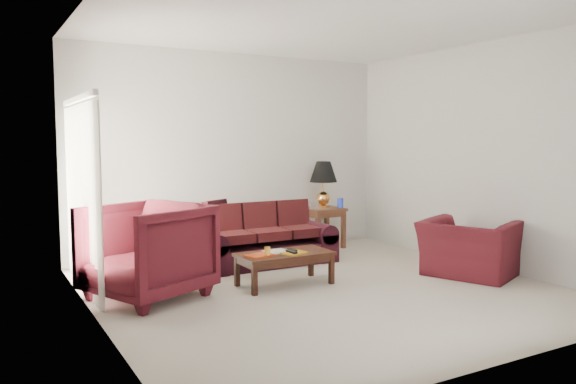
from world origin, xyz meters
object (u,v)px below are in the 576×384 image
object	(u,v)px
end_table	(323,227)
coffee_table	(285,269)
floor_lamp	(84,214)
armchair_right	(469,248)
armchair_left	(146,251)
sofa	(264,236)

from	to	relation	value
end_table	coffee_table	distance (m)	2.45
floor_lamp	armchair_right	bearing A→B (deg)	-30.74
end_table	armchair_left	distance (m)	3.61
coffee_table	armchair_right	bearing A→B (deg)	-27.52
sofa	coffee_table	bearing A→B (deg)	-104.89
floor_lamp	coffee_table	world-z (taller)	floor_lamp
end_table	armchair_left	bearing A→B (deg)	-154.64
end_table	armchair_left	world-z (taller)	armchair_left
end_table	armchair_right	world-z (taller)	armchair_right
armchair_right	coffee_table	bearing A→B (deg)	48.71
armchair_left	coffee_table	bearing A→B (deg)	57.40
sofa	armchair_left	world-z (taller)	armchair_left
floor_lamp	armchair_left	world-z (taller)	floor_lamp
sofa	armchair_left	xyz separation A→B (m)	(-1.86, -0.87, 0.12)
armchair_left	armchair_right	bearing A→B (deg)	51.29
armchair_right	sofa	bearing A→B (deg)	23.50
armchair_left	sofa	bearing A→B (deg)	90.87
floor_lamp	coffee_table	distance (m)	2.67
armchair_right	floor_lamp	bearing A→B (deg)	36.67
floor_lamp	armchair_right	distance (m)	4.87
armchair_left	armchair_right	distance (m)	3.92
sofa	coffee_table	world-z (taller)	sofa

